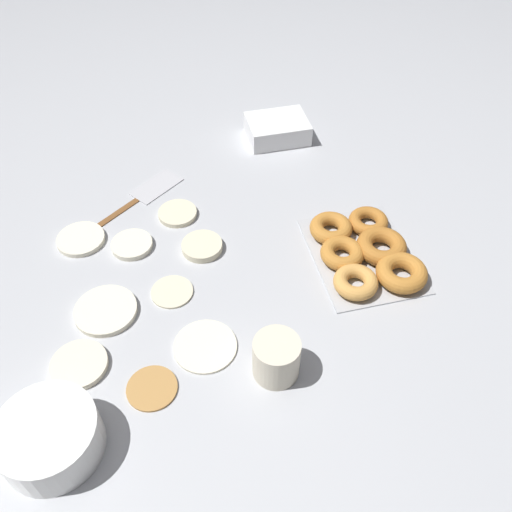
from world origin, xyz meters
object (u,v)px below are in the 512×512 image
(pancake_1, at_px, (132,245))
(spatula, at_px, (147,193))
(paper_cup, at_px, (276,358))
(batter_bowl, at_px, (49,437))
(pancake_0, at_px, (152,388))
(container_stack, at_px, (277,129))
(pancake_4, at_px, (172,291))
(pancake_7, at_px, (79,365))
(pancake_5, at_px, (178,213))
(pancake_6, at_px, (205,345))
(pancake_3, at_px, (81,239))
(pancake_8, at_px, (202,246))
(pancake_2, at_px, (106,311))
(donut_tray, at_px, (366,252))

(pancake_1, height_order, spatula, pancake_1)
(paper_cup, bearing_deg, batter_bowl, 98.00)
(pancake_0, bearing_deg, container_stack, -31.06)
(pancake_0, xyz_separation_m, paper_cup, (-0.01, -0.21, 0.03))
(container_stack, bearing_deg, pancake_1, 127.91)
(pancake_4, height_order, pancake_7, pancake_7)
(pancake_4, xyz_separation_m, batter_bowl, (-0.26, 0.21, 0.03))
(pancake_4, xyz_separation_m, pancake_5, (0.22, -0.04, 0.00))
(pancake_5, height_order, spatula, pancake_5)
(pancake_7, height_order, paper_cup, paper_cup)
(spatula, bearing_deg, pancake_1, -143.12)
(paper_cup, bearing_deg, spatula, 17.75)
(pancake_5, relative_size, pancake_6, 0.75)
(pancake_0, bearing_deg, paper_cup, -93.98)
(container_stack, bearing_deg, pancake_4, 143.69)
(pancake_4, distance_m, pancake_7, 0.22)
(pancake_5, xyz_separation_m, container_stack, (0.23, -0.29, 0.02))
(pancake_3, bearing_deg, pancake_6, -147.14)
(pancake_8, bearing_deg, pancake_2, 120.84)
(pancake_2, distance_m, pancake_4, 0.13)
(paper_cup, bearing_deg, pancake_5, 14.19)
(pancake_1, bearing_deg, pancake_3, 67.79)
(pancake_7, relative_size, spatula, 0.42)
(pancake_0, xyz_separation_m, pancake_1, (0.34, 0.00, 0.00))
(container_stack, xyz_separation_m, spatula, (-0.14, 0.35, -0.02))
(pancake_4, xyz_separation_m, pancake_6, (-0.14, -0.04, 0.00))
(pancake_6, distance_m, pancake_7, 0.22)
(pancake_6, distance_m, pancake_8, 0.24)
(pancake_4, xyz_separation_m, pancake_8, (0.10, -0.08, 0.00))
(pancake_8, bearing_deg, paper_cup, -166.76)
(pancake_5, relative_size, pancake_7, 0.86)
(pancake_6, distance_m, donut_tray, 0.38)
(pancake_4, relative_size, pancake_7, 0.83)
(pancake_2, bearing_deg, spatula, -18.55)
(pancake_4, distance_m, spatula, 0.31)
(donut_tray, bearing_deg, container_stack, 7.99)
(pancake_1, height_order, batter_bowl, batter_bowl)
(pancake_5, height_order, pancake_8, pancake_8)
(pancake_0, relative_size, pancake_5, 1.01)
(pancake_2, bearing_deg, pancake_5, -35.40)
(pancake_3, bearing_deg, batter_bowl, 173.96)
(donut_tray, bearing_deg, pancake_5, 58.35)
(donut_tray, xyz_separation_m, container_stack, (0.45, 0.06, 0.01))
(donut_tray, bearing_deg, pancake_2, 91.92)
(pancake_6, height_order, pancake_7, pancake_7)
(paper_cup, bearing_deg, pancake_6, 55.41)
(pancake_2, xyz_separation_m, batter_bowl, (-0.24, 0.09, 0.03))
(pancake_5, bearing_deg, spatula, 32.62)
(pancake_5, xyz_separation_m, pancake_7, (-0.34, 0.22, 0.00))
(pancake_0, height_order, pancake_1, pancake_1)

